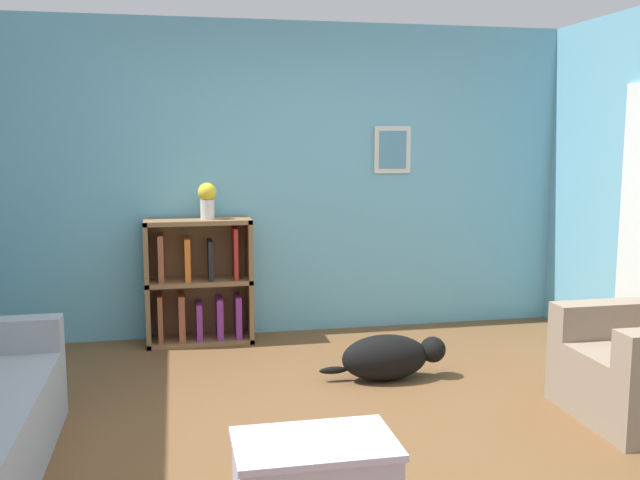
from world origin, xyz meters
TOP-DOWN VIEW (x-y plane):
  - ground_plane at (0.00, 0.00)m, footprint 14.00×14.00m
  - wall_back at (0.00, 2.25)m, footprint 5.60×0.13m
  - bookshelf at (-0.67, 2.03)m, footprint 0.85×0.33m
  - dog at (0.57, 0.83)m, footprint 0.89×0.29m
  - vase at (-0.58, 2.01)m, footprint 0.15×0.15m

SIDE VIEW (x-z plane):
  - ground_plane at x=0.00m, z-range 0.00..0.00m
  - dog at x=0.57m, z-range 0.00..0.32m
  - bookshelf at x=-0.67m, z-range -0.03..0.98m
  - vase at x=-0.58m, z-range 1.03..1.32m
  - wall_back at x=0.00m, z-range 0.00..2.60m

